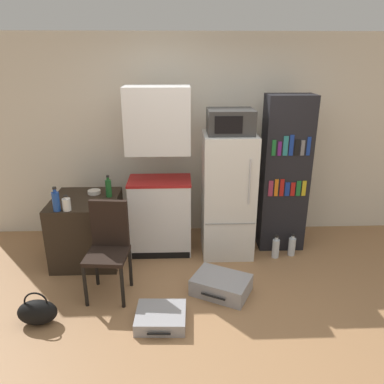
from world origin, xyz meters
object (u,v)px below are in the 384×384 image
at_px(refrigerator, 228,195).
at_px(bookshelf, 284,175).
at_px(bowl, 94,192).
at_px(chair, 109,241).
at_px(bottle_green_tall, 109,188).
at_px(bottle_milk_white, 67,204).
at_px(water_bottle_front, 276,248).
at_px(side_table, 88,229).
at_px(microwave, 230,122).
at_px(handbag, 37,312).
at_px(kitchen_hutch, 160,179).
at_px(water_bottle_middle, 292,246).
at_px(suitcase_large_flat, 161,317).
at_px(bottle_blue_soda, 56,201).
at_px(suitcase_small_flat, 221,285).

distance_m(refrigerator, bookshelf, 0.74).
relative_size(bowl, chair, 0.15).
bearing_deg(bookshelf, bottle_green_tall, -175.11).
distance_m(bottle_green_tall, bottle_milk_white, 0.55).
bearing_deg(bottle_green_tall, water_bottle_front, -3.88).
xyz_separation_m(side_table, bookshelf, (2.37, 0.23, 0.57)).
bearing_deg(microwave, handbag, -145.62).
height_order(bottle_milk_white, handbag, bottle_milk_white).
bearing_deg(bowl, bottle_milk_white, -110.02).
relative_size(kitchen_hutch, water_bottle_middle, 6.98).
relative_size(handbag, water_bottle_front, 1.21).
relative_size(bookshelf, handbag, 5.30).
bearing_deg(bottle_green_tall, suitcase_large_flat, -63.58).
xyz_separation_m(suitcase_large_flat, water_bottle_middle, (1.56, 1.19, 0.06)).
distance_m(refrigerator, microwave, 0.88).
height_order(bottle_green_tall, bottle_milk_white, bottle_green_tall).
distance_m(refrigerator, water_bottle_middle, 1.02).
relative_size(refrigerator, water_bottle_front, 4.99).
xyz_separation_m(kitchen_hutch, bottle_milk_white, (-0.96, -0.51, -0.10)).
xyz_separation_m(bottle_milk_white, chair, (0.48, -0.34, -0.27)).
height_order(refrigerator, chair, refrigerator).
height_order(side_table, refrigerator, refrigerator).
bearing_deg(chair, microwave, 36.80).
bearing_deg(microwave, bottle_green_tall, -177.81).
height_order(kitchen_hutch, refrigerator, kitchen_hutch).
xyz_separation_m(side_table, bottle_milk_white, (-0.10, -0.34, 0.46)).
bearing_deg(bottle_milk_white, bookshelf, 13.04).
bearing_deg(handbag, bottle_blue_soda, 89.31).
relative_size(bottle_green_tall, bottle_blue_soda, 0.97).
distance_m(kitchen_hutch, handbag, 1.91).
relative_size(kitchen_hutch, bowl, 13.25).
bearing_deg(kitchen_hutch, handbag, -128.55).
bearing_deg(side_table, bottle_milk_white, -106.74).
bearing_deg(side_table, water_bottle_middle, -0.76).
height_order(refrigerator, bottle_green_tall, refrigerator).
distance_m(microwave, suitcase_small_flat, 1.78).
bearing_deg(chair, kitchen_hutch, 65.79).
distance_m(side_table, bookshelf, 2.45).
bearing_deg(bottle_green_tall, microwave, 2.19).
bearing_deg(bookshelf, water_bottle_front, -110.79).
relative_size(bottle_blue_soda, bowl, 1.76).
height_order(bottle_green_tall, water_bottle_middle, bottle_green_tall).
bearing_deg(bottle_milk_white, bowl, 69.98).
bearing_deg(refrigerator, microwave, -106.49).
bearing_deg(side_table, bookshelf, 5.65).
bearing_deg(side_table, handbag, -100.32).
distance_m(refrigerator, bottle_green_tall, 1.41).
bearing_deg(handbag, water_bottle_front, 24.10).
xyz_separation_m(kitchen_hutch, refrigerator, (0.81, -0.06, -0.19)).
xyz_separation_m(bottle_green_tall, bottle_milk_white, (-0.38, -0.39, -0.04)).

